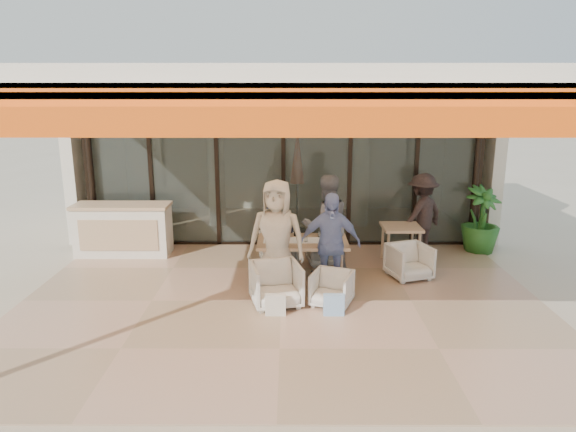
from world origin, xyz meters
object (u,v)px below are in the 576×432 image
object	(u,v)px
chair_far_right	(324,249)
diner_navy	(278,231)
chair_near_right	(332,287)
diner_grey	(326,225)
side_chair	(409,260)
host_counter	(123,229)
diner_cream	(277,238)
standing_woman	(422,215)
diner_periwinkle	(330,244)
potted_palm	(481,220)
chair_near_left	(276,282)
dining_table	(302,244)
chair_far_left	(279,247)
side_table	(401,231)

from	to	relation	value
chair_far_right	diner_navy	world-z (taller)	diner_navy
chair_near_right	chair_far_right	bearing A→B (deg)	110.50
diner_grey	side_chair	distance (m)	1.55
host_counter	diner_grey	distance (m)	4.03
diner_cream	standing_woman	bearing A→B (deg)	46.40
diner_periwinkle	side_chair	bearing A→B (deg)	23.42
diner_cream	potted_palm	size ratio (longest dim) A/B	1.38
chair_near_left	diner_periwinkle	world-z (taller)	diner_periwinkle
host_counter	chair_near_right	bearing A→B (deg)	-31.68
diner_grey	chair_far_right	bearing A→B (deg)	-107.45
dining_table	chair_far_left	bearing A→B (deg)	113.70
dining_table	chair_near_left	size ratio (longest dim) A/B	2.04
chair_near_left	diner_grey	bearing A→B (deg)	45.14
chair_far_left	diner_grey	world-z (taller)	diner_grey
chair_far_right	diner_navy	distance (m)	1.09
diner_cream	side_chair	xyz separation A→B (m)	(2.27, 0.64, -0.59)
diner_grey	diner_periwinkle	size ratio (longest dim) A/B	1.08
diner_periwinkle	side_chair	xyz separation A→B (m)	(1.43, 0.64, -0.49)
host_counter	side_chair	world-z (taller)	host_counter
diner_grey	side_chair	world-z (taller)	diner_grey
diner_cream	host_counter	bearing A→B (deg)	159.05
host_counter	dining_table	bearing A→B (deg)	-22.63
diner_navy	chair_near_right	bearing A→B (deg)	128.47
host_counter	side_chair	size ratio (longest dim) A/B	2.76
host_counter	dining_table	world-z (taller)	host_counter
chair_far_left	diner_cream	xyz separation A→B (m)	(0.00, -1.40, 0.59)
diner_periwinkle	chair_far_left	bearing A→B (deg)	120.23
diner_cream	side_table	distance (m)	2.67
chair_far_right	side_table	size ratio (longest dim) A/B	0.80
side_table	standing_woman	world-z (taller)	standing_woman
diner_grey	diner_navy	bearing A→B (deg)	-17.45
chair_far_left	side_table	xyz separation A→B (m)	(2.27, -0.01, 0.30)
chair_near_right	diner_navy	world-z (taller)	diner_navy
diner_grey	standing_woman	world-z (taller)	diner_grey
side_table	side_chair	size ratio (longest dim) A/B	1.11
side_table	chair_far_right	bearing A→B (deg)	179.59
chair_near_left	chair_near_right	xyz separation A→B (m)	(0.84, -0.00, -0.07)
chair_far_left	diner_periwinkle	size ratio (longest dim) A/B	0.41
diner_cream	diner_periwinkle	bearing A→B (deg)	10.98
potted_palm	side_chair	bearing A→B (deg)	-139.12
side_table	diner_grey	bearing A→B (deg)	-161.05
chair_near_right	diner_navy	size ratio (longest dim) A/B	0.38
chair_far_left	side_chair	world-z (taller)	chair_far_left
chair_near_left	potted_palm	bearing A→B (deg)	19.55
diner_navy	standing_woman	xyz separation A→B (m)	(2.79, 1.08, 0.03)
host_counter	chair_near_left	bearing A→B (deg)	-38.21
diner_cream	diner_periwinkle	xyz separation A→B (m)	(0.84, 0.00, -0.10)
diner_cream	potted_palm	bearing A→B (deg)	39.18
chair_far_left	chair_near_right	world-z (taller)	chair_far_left
diner_navy	side_table	xyz separation A→B (m)	(2.27, 0.49, -0.14)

